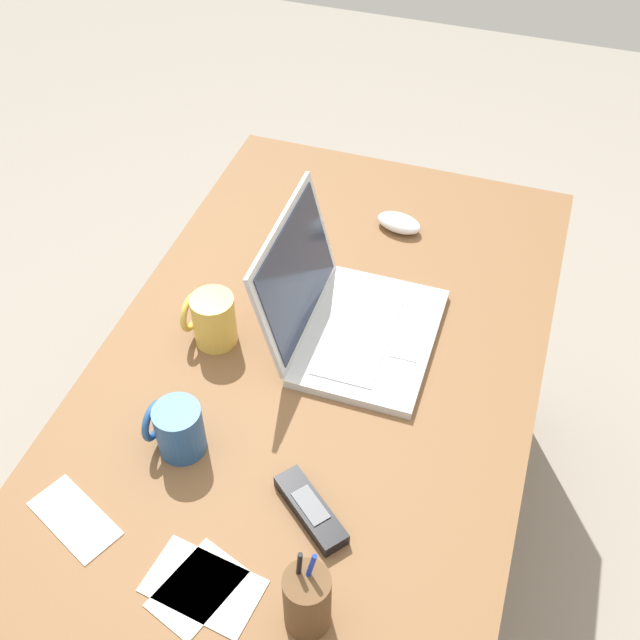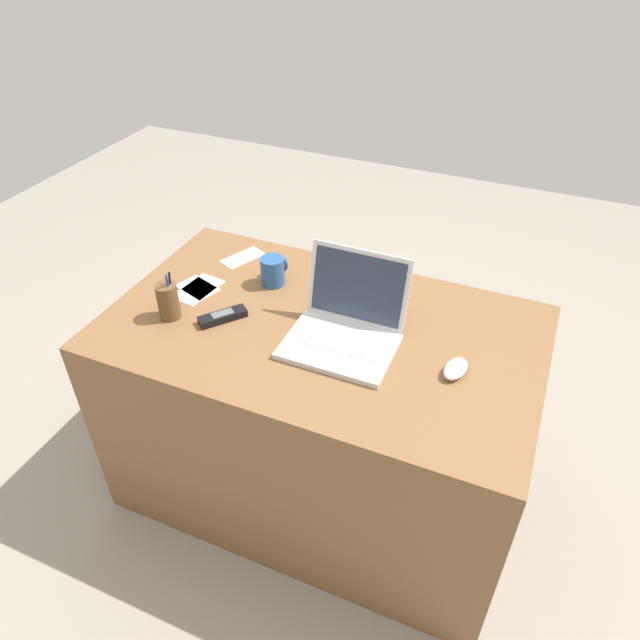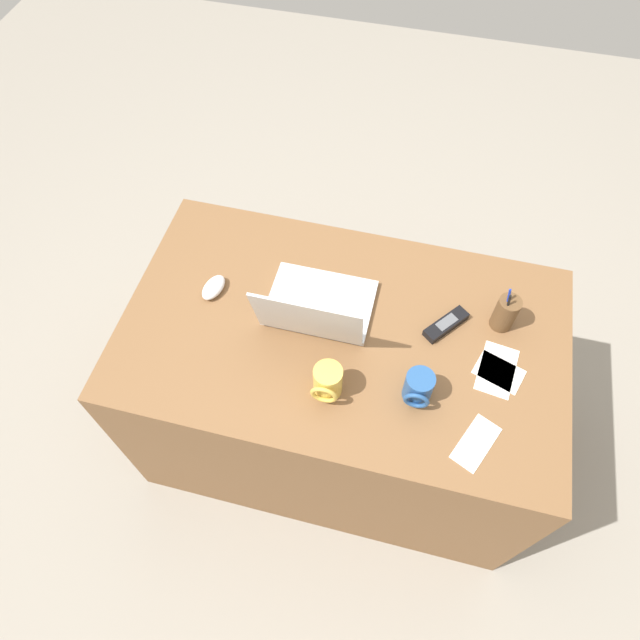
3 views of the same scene
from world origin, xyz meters
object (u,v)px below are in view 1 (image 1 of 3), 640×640
(coffee_mug_tall, at_px, (177,429))
(cordless_phone, at_px, (311,510))
(laptop, at_px, (346,316))
(computer_mouse, at_px, (399,223))
(pen_holder, at_px, (307,600))
(coffee_mug_white, at_px, (212,319))

(coffee_mug_tall, bearing_deg, cordless_phone, -101.90)
(laptop, bearing_deg, computer_mouse, -3.11)
(pen_holder, bearing_deg, cordless_phone, 17.20)
(cordless_phone, distance_m, pen_holder, 0.17)
(laptop, bearing_deg, coffee_mug_tall, 150.59)
(laptop, height_order, pen_holder, laptop)
(coffee_mug_white, height_order, coffee_mug_tall, coffee_mug_white)
(laptop, height_order, cordless_phone, laptop)
(coffee_mug_white, bearing_deg, computer_mouse, -30.51)
(coffee_mug_white, bearing_deg, cordless_phone, -135.29)
(laptop, xyz_separation_m, computer_mouse, (0.33, -0.02, -0.03))
(coffee_mug_tall, bearing_deg, pen_holder, -125.46)
(coffee_mug_tall, xyz_separation_m, cordless_phone, (-0.05, -0.25, -0.04))
(cordless_phone, bearing_deg, laptop, 8.85)
(computer_mouse, height_order, cordless_phone, computer_mouse)
(coffee_mug_white, distance_m, pen_holder, 0.57)
(pen_holder, bearing_deg, laptop, 11.35)
(computer_mouse, xyz_separation_m, coffee_mug_tall, (-0.66, 0.20, 0.03))
(computer_mouse, xyz_separation_m, coffee_mug_white, (-0.42, 0.25, 0.04))
(coffee_mug_tall, relative_size, cordless_phone, 0.67)
(computer_mouse, bearing_deg, coffee_mug_white, 161.33)
(computer_mouse, height_order, pen_holder, pen_holder)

